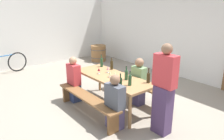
{
  "coord_description": "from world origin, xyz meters",
  "views": [
    {
      "loc": [
        3.58,
        -2.88,
        2.31
      ],
      "look_at": [
        0.0,
        0.0,
        0.9
      ],
      "focal_mm": 33.72,
      "sensor_mm": 36.0,
      "label": 1
    }
  ],
  "objects_px": {
    "wine_bottle_1": "(112,65)",
    "wine_bottle_5": "(148,78)",
    "wine_bottle_4": "(126,75)",
    "bench_far": "(133,85)",
    "seated_guest_far_0": "(139,83)",
    "bench_near": "(87,100)",
    "seated_guest_near_0": "(74,80)",
    "wine_glass_1": "(108,68)",
    "wine_glass_0": "(110,73)",
    "wine_glass_3": "(115,74)",
    "wine_barrel": "(98,53)",
    "parked_bicycle_0": "(3,64)",
    "wine_glass_2": "(99,70)",
    "tasting_table": "(112,79)",
    "wine_bottle_2": "(130,80)",
    "wine_bottle_3": "(120,83)",
    "standing_host": "(164,92)",
    "wine_bottle_0": "(102,62)",
    "seated_guest_near_1": "(115,104)"
  },
  "relations": [
    {
      "from": "bench_far",
      "to": "wine_bottle_2",
      "type": "xyz_separation_m",
      "value": [
        0.68,
        -0.78,
        0.51
      ]
    },
    {
      "from": "wine_glass_0",
      "to": "wine_glass_1",
      "type": "relative_size",
      "value": 0.91
    },
    {
      "from": "wine_bottle_3",
      "to": "standing_host",
      "type": "relative_size",
      "value": 0.18
    },
    {
      "from": "wine_bottle_2",
      "to": "wine_barrel",
      "type": "height_order",
      "value": "wine_bottle_2"
    },
    {
      "from": "wine_glass_3",
      "to": "seated_guest_far_0",
      "type": "xyz_separation_m",
      "value": [
        0.14,
        0.62,
        -0.3
      ]
    },
    {
      "from": "seated_guest_near_1",
      "to": "seated_guest_far_0",
      "type": "height_order",
      "value": "seated_guest_far_0"
    },
    {
      "from": "tasting_table",
      "to": "wine_bottle_5",
      "type": "xyz_separation_m",
      "value": [
        0.81,
        0.33,
        0.19
      ]
    },
    {
      "from": "bench_near",
      "to": "seated_guest_far_0",
      "type": "distance_m",
      "value": 1.31
    },
    {
      "from": "bench_far",
      "to": "seated_guest_near_0",
      "type": "bearing_deg",
      "value": -123.16
    },
    {
      "from": "bench_near",
      "to": "bench_far",
      "type": "bearing_deg",
      "value": 90.0
    },
    {
      "from": "bench_near",
      "to": "wine_glass_2",
      "type": "relative_size",
      "value": 13.98
    },
    {
      "from": "tasting_table",
      "to": "wine_bottle_1",
      "type": "xyz_separation_m",
      "value": [
        -0.43,
        0.34,
        0.2
      ]
    },
    {
      "from": "wine_bottle_3",
      "to": "parked_bicycle_0",
      "type": "distance_m",
      "value": 5.06
    },
    {
      "from": "bench_near",
      "to": "wine_bottle_0",
      "type": "xyz_separation_m",
      "value": [
        -0.79,
        0.98,
        0.52
      ]
    },
    {
      "from": "wine_bottle_4",
      "to": "bench_far",
      "type": "bearing_deg",
      "value": 122.25
    },
    {
      "from": "tasting_table",
      "to": "wine_barrel",
      "type": "relative_size",
      "value": 3.09
    },
    {
      "from": "bench_far",
      "to": "seated_guest_far_0",
      "type": "distance_m",
      "value": 0.41
    },
    {
      "from": "bench_far",
      "to": "wine_glass_0",
      "type": "height_order",
      "value": "wine_glass_0"
    },
    {
      "from": "wine_glass_0",
      "to": "wine_glass_1",
      "type": "bearing_deg",
      "value": 149.58
    },
    {
      "from": "wine_bottle_1",
      "to": "wine_bottle_4",
      "type": "distance_m",
      "value": 0.85
    },
    {
      "from": "tasting_table",
      "to": "wine_bottle_5",
      "type": "distance_m",
      "value": 0.9
    },
    {
      "from": "bench_far",
      "to": "wine_glass_1",
      "type": "relative_size",
      "value": 12.04
    },
    {
      "from": "wine_glass_0",
      "to": "wine_barrel",
      "type": "relative_size",
      "value": 0.22
    },
    {
      "from": "wine_bottle_5",
      "to": "seated_guest_near_1",
      "type": "height_order",
      "value": "seated_guest_near_1"
    },
    {
      "from": "bench_far",
      "to": "wine_bottle_4",
      "type": "bearing_deg",
      "value": -57.75
    },
    {
      "from": "wine_glass_0",
      "to": "seated_guest_far_0",
      "type": "relative_size",
      "value": 0.13
    },
    {
      "from": "wine_bottle_1",
      "to": "wine_bottle_5",
      "type": "height_order",
      "value": "wine_bottle_5"
    },
    {
      "from": "wine_bottle_4",
      "to": "wine_bottle_5",
      "type": "relative_size",
      "value": 0.98
    },
    {
      "from": "wine_barrel",
      "to": "parked_bicycle_0",
      "type": "distance_m",
      "value": 3.72
    },
    {
      "from": "wine_glass_2",
      "to": "wine_bottle_1",
      "type": "bearing_deg",
      "value": 101.52
    },
    {
      "from": "bench_near",
      "to": "bench_far",
      "type": "distance_m",
      "value": 1.4
    },
    {
      "from": "wine_bottle_2",
      "to": "seated_guest_near_1",
      "type": "xyz_separation_m",
      "value": [
        0.09,
        -0.47,
        -0.35
      ]
    },
    {
      "from": "standing_host",
      "to": "wine_barrel",
      "type": "relative_size",
      "value": 2.5
    },
    {
      "from": "wine_bottle_1",
      "to": "parked_bicycle_0",
      "type": "bearing_deg",
      "value": -154.9
    },
    {
      "from": "wine_glass_1",
      "to": "wine_barrel",
      "type": "bearing_deg",
      "value": 148.09
    },
    {
      "from": "wine_bottle_5",
      "to": "wine_glass_1",
      "type": "relative_size",
      "value": 1.93
    },
    {
      "from": "bench_far",
      "to": "seated_guest_near_0",
      "type": "xyz_separation_m",
      "value": [
        -0.82,
        -1.25,
        0.18
      ]
    },
    {
      "from": "tasting_table",
      "to": "wine_glass_1",
      "type": "relative_size",
      "value": 12.64
    },
    {
      "from": "wine_bottle_5",
      "to": "standing_host",
      "type": "distance_m",
      "value": 0.69
    },
    {
      "from": "wine_glass_0",
      "to": "wine_bottle_1",
      "type": "bearing_deg",
      "value": 137.54
    },
    {
      "from": "wine_bottle_4",
      "to": "seated_guest_near_0",
      "type": "bearing_deg",
      "value": -151.82
    },
    {
      "from": "tasting_table",
      "to": "bench_near",
      "type": "xyz_separation_m",
      "value": [
        0.0,
        -0.7,
        -0.32
      ]
    },
    {
      "from": "wine_bottle_2",
      "to": "wine_glass_3",
      "type": "height_order",
      "value": "wine_bottle_2"
    },
    {
      "from": "tasting_table",
      "to": "wine_glass_2",
      "type": "height_order",
      "value": "wine_glass_2"
    },
    {
      "from": "wine_glass_1",
      "to": "wine_glass_0",
      "type": "bearing_deg",
      "value": -30.42
    },
    {
      "from": "wine_barrel",
      "to": "wine_bottle_1",
      "type": "bearing_deg",
      "value": -30.07
    },
    {
      "from": "wine_bottle_3",
      "to": "wine_glass_2",
      "type": "bearing_deg",
      "value": 168.39
    },
    {
      "from": "tasting_table",
      "to": "bench_near",
      "type": "distance_m",
      "value": 0.77
    },
    {
      "from": "wine_bottle_3",
      "to": "wine_bottle_1",
      "type": "bearing_deg",
      "value": 148.81
    },
    {
      "from": "bench_near",
      "to": "seated_guest_near_0",
      "type": "relative_size",
      "value": 1.76
    }
  ]
}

